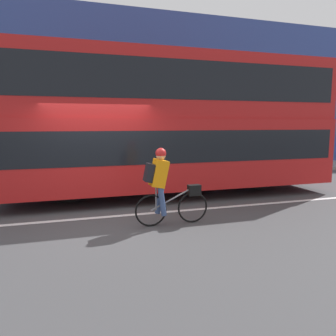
{
  "coord_description": "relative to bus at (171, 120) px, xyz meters",
  "views": [
    {
      "loc": [
        -0.69,
        -6.96,
        2.05
      ],
      "look_at": [
        1.6,
        0.45,
        1.0
      ],
      "focal_mm": 35.0,
      "sensor_mm": 36.0,
      "label": 1
    }
  ],
  "objects": [
    {
      "name": "road_center_line",
      "position": [
        -2.14,
        -1.76,
        -2.16
      ],
      "size": [
        50.0,
        0.14,
        0.01
      ],
      "primitive_type": "cube",
      "color": "silver",
      "rests_on": "ground_plane"
    },
    {
      "name": "trash_bin",
      "position": [
        0.63,
        3.83,
        -1.6
      ],
      "size": [
        0.58,
        0.58,
        0.93
      ],
      "color": "#515156",
      "rests_on": "sidewalk_curb"
    },
    {
      "name": "building_facade",
      "position": [
        -2.14,
        5.19,
        1.24
      ],
      "size": [
        60.0,
        0.3,
        6.82
      ],
      "color": "#33478C",
      "rests_on": "ground_plane"
    },
    {
      "name": "ground_plane",
      "position": [
        -2.14,
        -1.93,
        -2.17
      ],
      "size": [
        80.0,
        80.0,
        0.0
      ],
      "primitive_type": "plane",
      "color": "#424244"
    },
    {
      "name": "sidewalk_curb",
      "position": [
        -2.14,
        3.94,
        -2.12
      ],
      "size": [
        60.0,
        2.19,
        0.1
      ],
      "color": "gray",
      "rests_on": "ground_plane"
    },
    {
      "name": "bus",
      "position": [
        0.0,
        0.0,
        0.0
      ],
      "size": [
        9.26,
        2.44,
        3.9
      ],
      "color": "black",
      "rests_on": "ground_plane"
    },
    {
      "name": "cyclist_on_bike",
      "position": [
        -0.99,
        -2.7,
        -1.31
      ],
      "size": [
        1.55,
        0.32,
        1.58
      ],
      "color": "black",
      "rests_on": "ground_plane"
    }
  ]
}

